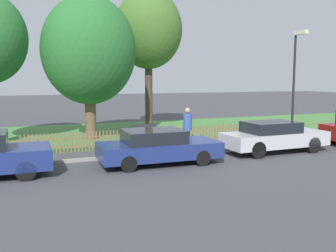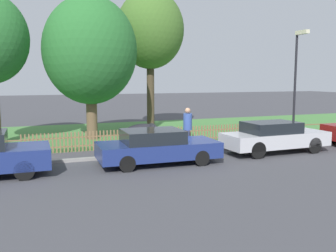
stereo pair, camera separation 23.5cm
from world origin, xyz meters
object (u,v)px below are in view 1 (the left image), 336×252
Objects in this scene: parked_car_red_compact at (274,136)px; covered_motorcycle at (144,134)px; tree_mid_park at (148,30)px; parked_car_navy_estate at (158,146)px; tree_behind_motorcycle at (89,51)px; street_lamp at (296,73)px; pedestrian_near_fence at (187,126)px.

covered_motorcycle is at bearing 151.89° from parked_car_red_compact.
parked_car_navy_estate is at bearing -106.78° from tree_mid_park.
tree_behind_motorcycle is at bearing 102.48° from parked_car_navy_estate.
tree_mid_park is at bearing 74.71° from parked_car_navy_estate.
street_lamp is (7.35, -0.86, 2.67)m from covered_motorcycle.
parked_car_navy_estate is at bearing -94.95° from covered_motorcycle.
pedestrian_near_fence is 6.05m from street_lamp.
parked_car_navy_estate is 10.92m from tree_mid_park.
covered_motorcycle is at bearing -67.50° from tree_behind_motorcycle.
tree_behind_motorcycle is (-6.56, 6.35, 3.80)m from parked_car_red_compact.
tree_behind_motorcycle is 1.36× the size of street_lamp.
parked_car_red_compact is 5.55m from covered_motorcycle.
street_lamp is (8.95, -4.71, -1.11)m from tree_behind_motorcycle.
tree_mid_park reaches higher than tree_behind_motorcycle.
parked_car_navy_estate is 5.29m from parked_car_red_compact.
parked_car_navy_estate is 0.53× the size of tree_mid_park.
parked_car_red_compact is 2.47× the size of pedestrian_near_fence.
tree_behind_motorcycle reaches higher than covered_motorcycle.
street_lamp reaches higher than parked_car_red_compact.
pedestrian_near_fence reaches higher than covered_motorcycle.
tree_behind_motorcycle reaches higher than pedestrian_near_fence.
parked_car_navy_estate is 2.26× the size of covered_motorcycle.
covered_motorcycle is 5.63m from tree_behind_motorcycle.
tree_mid_park is at bearing 11.67° from pedestrian_near_fence.
tree_mid_park is 4.50× the size of pedestrian_near_fence.
parked_car_red_compact is 0.86× the size of street_lamp.
parked_car_red_compact is 3.67m from pedestrian_near_fence.
tree_mid_park is at bearing 104.37° from parked_car_red_compact.
pedestrian_near_fence is (3.36, -4.57, -3.44)m from tree_behind_motorcycle.
parked_car_navy_estate is 0.84× the size of street_lamp.
parked_car_navy_estate is at bearing -79.01° from tree_behind_motorcycle.
parked_car_navy_estate is 8.35m from street_lamp.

